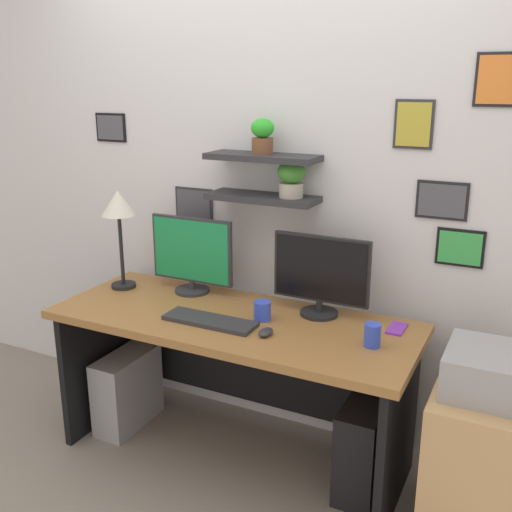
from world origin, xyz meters
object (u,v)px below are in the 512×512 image
object	(u,v)px
desk_lamp	(119,211)
computer_tower_right	(365,445)
monitor_right	(321,274)
computer_tower_left	(127,390)
printer	(498,374)
desk	(238,352)
pen_cup	(372,335)
monitor_left	(192,255)
keyboard	(210,321)
drawer_cabinet	(485,468)
cell_phone	(397,329)
computer_mouse	(266,332)
coffee_mug	(262,311)

from	to	relation	value
desk_lamp	computer_tower_right	size ratio (longest dim) A/B	1.19
monitor_right	computer_tower_left	size ratio (longest dim) A/B	1.13
printer	computer_tower_right	bearing A→B (deg)	169.65
desk	pen_cup	distance (m)	0.72
printer	computer_tower_left	world-z (taller)	printer
desk	monitor_left	size ratio (longest dim) A/B	3.74
keyboard	drawer_cabinet	size ratio (longest dim) A/B	0.66
monitor_left	desk_lamp	world-z (taller)	desk_lamp
monitor_right	cell_phone	world-z (taller)	monitor_right
desk	cell_phone	world-z (taller)	cell_phone
monitor_left	drawer_cabinet	size ratio (longest dim) A/B	0.70
keyboard	computer_mouse	xyz separation A→B (m)	(0.29, -0.01, 0.01)
monitor_left	cell_phone	size ratio (longest dim) A/B	3.32
computer_tower_left	pen_cup	bearing A→B (deg)	-0.62
drawer_cabinet	pen_cup	bearing A→B (deg)	177.53
monitor_right	keyboard	distance (m)	0.56
monitor_right	printer	xyz separation A→B (m)	(0.81, -0.26, -0.20)
pen_cup	computer_tower_right	world-z (taller)	pen_cup
monitor_left	computer_mouse	distance (m)	0.70
monitor_left	computer_tower_left	xyz separation A→B (m)	(-0.30, -0.22, -0.75)
printer	computer_tower_right	distance (m)	0.75
monitor_right	desk_lamp	world-z (taller)	desk_lamp
pen_cup	monitor_left	bearing A→B (deg)	167.11
keyboard	computer_tower_left	bearing A→B (deg)	170.32
monitor_right	computer_tower_left	xyz separation A→B (m)	(-1.01, -0.22, -0.74)
printer	cell_phone	bearing A→B (deg)	151.57
computer_mouse	drawer_cabinet	bearing A→B (deg)	4.70
monitor_right	computer_tower_left	distance (m)	1.27
cell_phone	monitor_left	bearing A→B (deg)	179.36
computer_tower_right	coffee_mug	bearing A→B (deg)	-177.77
pen_cup	printer	world-z (taller)	pen_cup
drawer_cabinet	computer_tower_right	size ratio (longest dim) A/B	1.51
coffee_mug	printer	world-z (taller)	coffee_mug
cell_phone	desk_lamp	bearing A→B (deg)	-176.11
keyboard	computer_mouse	bearing A→B (deg)	-2.15
monitor_right	drawer_cabinet	size ratio (longest dim) A/B	0.70
desk_lamp	computer_tower_left	bearing A→B (deg)	-58.63
keyboard	coffee_mug	world-z (taller)	coffee_mug
printer	computer_tower_left	size ratio (longest dim) A/B	0.92
desk	computer_mouse	bearing A→B (deg)	-36.90
monitor_left	monitor_right	size ratio (longest dim) A/B	1.00
computer_tower_left	coffee_mug	bearing A→B (deg)	2.79
keyboard	drawer_cabinet	bearing A→B (deg)	3.09
monitor_left	keyboard	size ratio (longest dim) A/B	1.05
monitor_left	computer_tower_right	world-z (taller)	monitor_left
cell_phone	computer_tower_left	distance (m)	1.50
computer_mouse	monitor_right	bearing A→B (deg)	69.58
keyboard	computer_tower_left	distance (m)	0.82
desk_lamp	computer_mouse	bearing A→B (deg)	-13.27
computer_mouse	desk_lamp	xyz separation A→B (m)	(-0.95, 0.22, 0.40)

